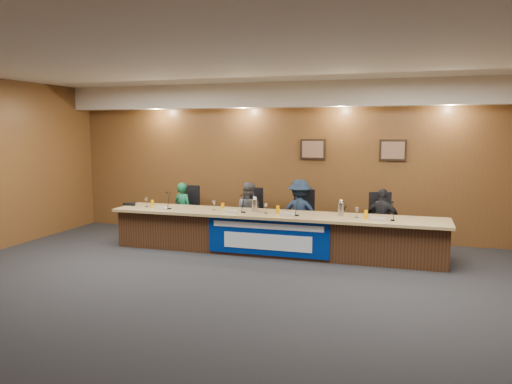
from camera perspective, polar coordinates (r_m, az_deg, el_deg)
floor at (r=7.04m, az=-3.32°, el=-11.51°), size 10.00×10.00×0.00m
ceiling at (r=6.74m, az=-3.52°, el=15.22°), size 10.00×8.00×0.04m
wall_back at (r=10.53m, az=4.39°, el=3.56°), size 10.00×0.04×3.20m
soffit at (r=10.29m, az=4.14°, el=11.01°), size 10.00×0.50×0.50m
dais_body at (r=9.16m, az=2.02°, el=-4.86°), size 6.00×0.80×0.70m
dais_top at (r=9.04m, az=1.95°, el=-2.59°), size 6.10×0.95×0.05m
banner at (r=8.76m, az=1.30°, el=-5.20°), size 2.20×0.02×0.65m
banner_text_upper at (r=8.71m, az=1.28°, el=-3.93°), size 2.00×0.01×0.10m
banner_text_lower at (r=8.76m, az=1.27°, el=-5.73°), size 1.60×0.01×0.28m
wall_photo_left at (r=10.40m, az=6.52°, el=4.87°), size 0.52×0.04×0.42m
wall_photo_right at (r=10.22m, az=15.38°, el=4.63°), size 0.52×0.04×0.42m
panelist_a at (r=10.54m, az=-8.34°, el=-2.06°), size 0.48×0.39×1.16m
panelist_b at (r=10.00m, az=-0.96°, el=-2.33°), size 0.61×0.49×1.21m
panelist_c at (r=9.71m, az=5.03°, el=-2.39°), size 0.86×0.52×1.30m
panelist_d at (r=9.52m, az=14.24°, el=-3.14°), size 0.73×0.41×1.18m
office_chair_a at (r=10.64m, az=-8.10°, el=-2.52°), size 0.56×0.56×0.08m
office_chair_b at (r=10.12m, az=-0.78°, el=-2.95°), size 0.51×0.51×0.08m
office_chair_c at (r=9.84m, az=5.14°, el=-3.27°), size 0.52×0.52×0.08m
office_chair_d at (r=9.63m, az=14.25°, el=-3.68°), size 0.61×0.61×0.08m
nameplate_a at (r=9.58m, az=-10.99°, el=-1.74°), size 0.24×0.08×0.10m
microphone_a at (r=9.64m, az=-9.83°, el=-1.87°), size 0.07×0.07×0.02m
juice_glass_a at (r=9.87m, az=-11.75°, el=-1.32°), size 0.06×0.06×0.15m
water_glass_a at (r=9.97m, az=-12.40°, el=-1.18°), size 0.08×0.08×0.18m
nameplate_b at (r=9.04m, az=-3.17°, el=-2.15°), size 0.24×0.08×0.10m
microphone_b at (r=9.09m, az=-1.44°, el=-2.31°), size 0.07×0.07×0.02m
juice_glass_b at (r=9.29m, az=-3.82°, el=-1.72°), size 0.06×0.06×0.15m
water_glass_b at (r=9.38m, az=-4.81°, el=-1.55°), size 0.08×0.08×0.18m
nameplate_c at (r=8.70m, az=3.47°, el=-2.51°), size 0.24×0.08×0.10m
microphone_c at (r=8.79m, az=4.70°, el=-2.66°), size 0.07×0.07×0.02m
juice_glass_c at (r=8.94m, az=2.51°, el=-2.05°), size 0.06×0.06×0.15m
water_glass_c at (r=8.98m, az=1.14°, el=-1.91°), size 0.08×0.08×0.18m
nameplate_d at (r=8.46m, az=13.69°, el=-2.97°), size 0.24×0.08×0.10m
microphone_d at (r=8.58m, az=15.34°, el=-3.13°), size 0.07×0.07×0.02m
juice_glass_d at (r=8.64m, az=12.45°, el=-2.53°), size 0.06×0.06×0.15m
water_glass_d at (r=8.71m, az=11.45°, el=-2.33°), size 0.08×0.08×0.18m
carafe_mid at (r=9.18m, az=-0.13°, el=-1.56°), size 0.11×0.11×0.23m
carafe_right at (r=8.84m, az=9.68°, el=-1.96°), size 0.11×0.11×0.24m
speakerphone at (r=10.28m, az=-14.08°, el=-1.34°), size 0.32×0.32×0.05m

